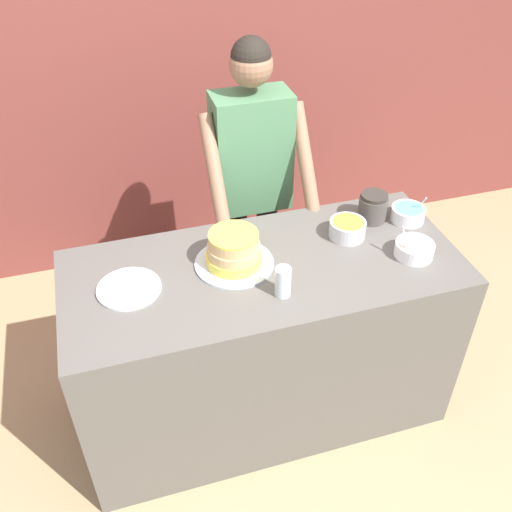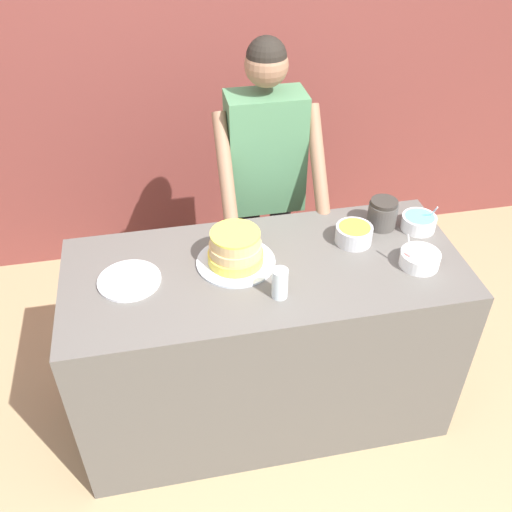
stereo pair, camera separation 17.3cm
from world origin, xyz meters
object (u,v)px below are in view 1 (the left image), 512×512
object	(u,v)px
frosting_bowl_orange	(347,228)
stoneware_jar	(373,207)
frosting_bowl_blue	(408,213)
frosting_bowl_pink	(414,249)
person_baker	(252,169)
ceramic_plate	(129,288)
cake	(234,251)
drinking_glass	(283,282)

from	to	relation	value
frosting_bowl_orange	stoneware_jar	bearing A→B (deg)	28.75
frosting_bowl_blue	frosting_bowl_pink	bearing A→B (deg)	-112.90
person_baker	frosting_bowl_blue	bearing A→B (deg)	-40.01
person_baker	frosting_bowl_blue	xyz separation A→B (m)	(0.60, -0.51, -0.05)
person_baker	frosting_bowl_orange	world-z (taller)	person_baker
ceramic_plate	cake	bearing A→B (deg)	4.50
drinking_glass	frosting_bowl_orange	bearing A→B (deg)	35.31
drinking_glass	ceramic_plate	world-z (taller)	drinking_glass
drinking_glass	stoneware_jar	distance (m)	0.68
frosting_bowl_blue	frosting_bowl_pink	world-z (taller)	frosting_bowl_pink
frosting_bowl_orange	stoneware_jar	size ratio (longest dim) A/B	1.19
person_baker	frosting_bowl_orange	bearing A→B (deg)	-62.64
frosting_bowl_blue	stoneware_jar	xyz separation A→B (m)	(-0.16, 0.05, 0.03)
frosting_bowl_pink	stoneware_jar	size ratio (longest dim) A/B	1.22
drinking_glass	ceramic_plate	xyz separation A→B (m)	(-0.58, 0.20, -0.06)
frosting_bowl_pink	stoneware_jar	xyz separation A→B (m)	(-0.05, 0.30, 0.03)
frosting_bowl_orange	drinking_glass	distance (m)	0.49
cake	ceramic_plate	xyz separation A→B (m)	(-0.45, -0.04, -0.06)
frosting_bowl_blue	stoneware_jar	bearing A→B (deg)	161.36
drinking_glass	stoneware_jar	xyz separation A→B (m)	(0.57, 0.38, 0.00)
cake	frosting_bowl_blue	xyz separation A→B (m)	(0.86, 0.08, -0.03)
frosting_bowl_orange	ceramic_plate	size ratio (longest dim) A/B	0.63
frosting_bowl_pink	stoneware_jar	distance (m)	0.31
drinking_glass	ceramic_plate	distance (m)	0.62
drinking_glass	frosting_bowl_blue	bearing A→B (deg)	23.97
person_baker	frosting_bowl_pink	distance (m)	0.91
frosting_bowl_blue	ceramic_plate	world-z (taller)	frosting_bowl_blue
person_baker	frosting_bowl_pink	xyz separation A→B (m)	(0.50, -0.76, -0.06)
frosting_bowl_pink	frosting_bowl_orange	world-z (taller)	frosting_bowl_pink
frosting_bowl_blue	drinking_glass	size ratio (longest dim) A/B	1.19
ceramic_plate	stoneware_jar	distance (m)	1.16
cake	drinking_glass	size ratio (longest dim) A/B	2.57
frosting_bowl_blue	frosting_bowl_pink	xyz separation A→B (m)	(-0.10, -0.25, -0.00)
frosting_bowl_pink	drinking_glass	size ratio (longest dim) A/B	1.27
person_baker	cake	size ratio (longest dim) A/B	4.95
frosting_bowl_pink	ceramic_plate	size ratio (longest dim) A/B	0.64
frosting_bowl_blue	frosting_bowl_orange	bearing A→B (deg)	-173.41
frosting_bowl_blue	stoneware_jar	world-z (taller)	same
cake	drinking_glass	bearing A→B (deg)	-60.65
frosting_bowl_orange	drinking_glass	size ratio (longest dim) A/B	1.25
person_baker	drinking_glass	bearing A→B (deg)	-98.25
cake	drinking_glass	world-z (taller)	cake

